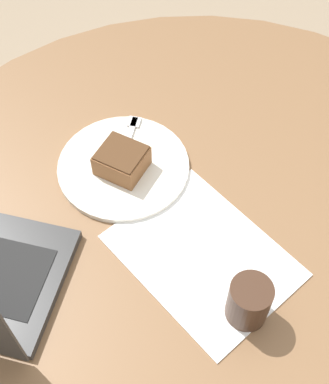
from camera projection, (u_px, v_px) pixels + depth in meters
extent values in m
plane|color=gray|center=(192.00, 368.00, 1.58)|extent=(12.00, 12.00, 0.00)
cylinder|color=brown|center=(193.00, 367.00, 1.57)|extent=(0.59, 0.59, 0.02)
cylinder|color=brown|center=(199.00, 321.00, 1.28)|extent=(0.12, 0.12, 0.69)
cylinder|color=brown|center=(209.00, 247.00, 0.99)|extent=(1.34, 1.34, 0.03)
cube|color=white|center=(203.00, 255.00, 0.96)|extent=(0.39, 0.37, 0.00)
cylinder|color=silver|center=(124.00, 167.00, 1.07)|extent=(0.26, 0.26, 0.01)
cube|color=brown|center=(122.00, 161.00, 1.04)|extent=(0.12, 0.12, 0.05)
cube|color=#4D311C|center=(121.00, 152.00, 1.02)|extent=(0.11, 0.11, 0.00)
cube|color=silver|center=(126.00, 148.00, 1.09)|extent=(0.16, 0.07, 0.00)
cube|color=silver|center=(134.00, 122.00, 1.13)|extent=(0.04, 0.03, 0.00)
cylinder|color=#3D2619|center=(249.00, 302.00, 0.86)|extent=(0.07, 0.07, 0.09)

